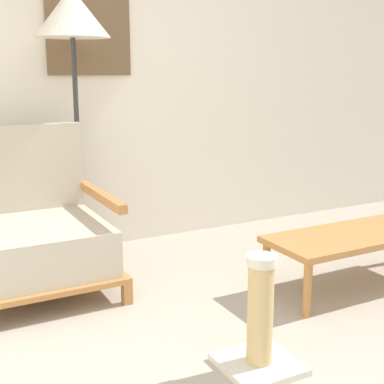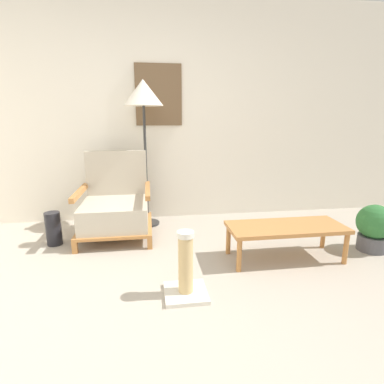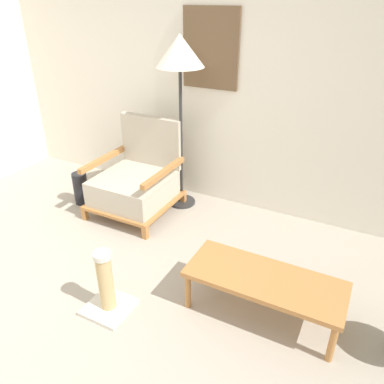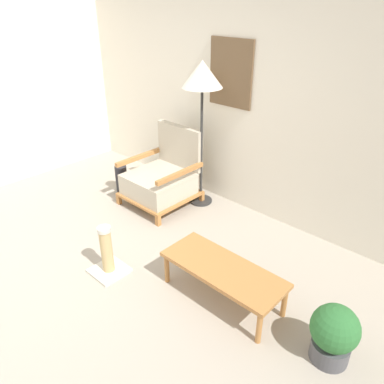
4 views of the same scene
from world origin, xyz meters
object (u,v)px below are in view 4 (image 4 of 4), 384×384
(potted_plant, at_px, (334,333))
(scratching_post, at_px, (107,256))
(armchair, at_px, (162,178))
(floor_lamp, at_px, (202,80))
(coffee_table, at_px, (223,271))
(vase, at_px, (121,179))

(potted_plant, xyz_separation_m, scratching_post, (-1.92, -0.51, -0.06))
(armchair, distance_m, scratching_post, 1.42)
(armchair, bearing_deg, potted_plant, -16.61)
(scratching_post, bearing_deg, armchair, 115.93)
(floor_lamp, height_order, scratching_post, floor_lamp)
(coffee_table, bearing_deg, vase, 163.81)
(potted_plant, bearing_deg, scratching_post, -165.08)
(armchair, bearing_deg, vase, -164.98)
(floor_lamp, distance_m, coffee_table, 2.07)
(potted_plant, distance_m, scratching_post, 1.99)
(floor_lamp, xyz_separation_m, coffee_table, (1.26, -1.13, -1.20))
(vase, xyz_separation_m, scratching_post, (1.23, -1.10, 0.01))
(armchair, xyz_separation_m, vase, (-0.62, -0.17, -0.15))
(coffee_table, distance_m, vase, 2.31)
(armchair, distance_m, potted_plant, 2.65)
(coffee_table, bearing_deg, floor_lamp, 137.99)
(coffee_table, height_order, potted_plant, potted_plant)
(coffee_table, relative_size, potted_plant, 2.29)
(vase, distance_m, scratching_post, 1.65)
(vase, bearing_deg, scratching_post, -41.83)
(coffee_table, height_order, vase, vase)
(scratching_post, bearing_deg, floor_lamp, 99.85)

